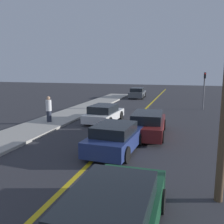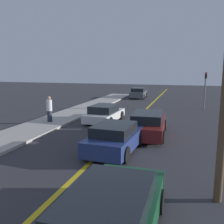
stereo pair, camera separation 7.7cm
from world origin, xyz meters
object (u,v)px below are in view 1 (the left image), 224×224
(car_ahead_center, at_px, (115,138))
(pedestrian_far_standing, at_px, (49,109))
(car_oncoming_far, at_px, (137,93))
(car_near_right_lane, at_px, (112,217))
(traffic_light, at_px, (204,87))
(car_far_distant, at_px, (148,124))
(car_parked_left_lot, at_px, (104,114))

(car_ahead_center, xyz_separation_m, pedestrian_far_standing, (-6.04, 4.38, 0.38))
(car_oncoming_far, relative_size, pedestrian_far_standing, 2.30)
(car_ahead_center, xyz_separation_m, car_oncoming_far, (-3.05, 21.30, -0.02))
(car_near_right_lane, xyz_separation_m, traffic_light, (2.99, 19.76, 1.51))
(car_oncoming_far, bearing_deg, pedestrian_far_standing, -102.77)
(car_near_right_lane, bearing_deg, traffic_light, 81.49)
(car_oncoming_far, bearing_deg, car_ahead_center, -84.59)
(traffic_light, bearing_deg, car_far_distant, -109.03)
(car_oncoming_far, distance_m, traffic_light, 10.85)
(car_ahead_center, height_order, traffic_light, traffic_light)
(car_far_distant, bearing_deg, pedestrian_far_standing, 168.45)
(car_parked_left_lot, bearing_deg, pedestrian_far_standing, -150.45)
(car_far_distant, distance_m, car_parked_left_lot, 4.56)
(car_oncoming_far, relative_size, traffic_light, 1.19)
(car_near_right_lane, height_order, traffic_light, traffic_light)
(car_near_right_lane, xyz_separation_m, car_far_distant, (-0.62, 9.31, 0.01))
(car_far_distant, xyz_separation_m, pedestrian_far_standing, (-7.05, 1.07, 0.38))
(car_near_right_lane, distance_m, car_ahead_center, 6.21)
(car_ahead_center, relative_size, car_parked_left_lot, 0.98)
(car_parked_left_lot, relative_size, car_oncoming_far, 0.99)
(pedestrian_far_standing, bearing_deg, traffic_light, 41.38)
(car_ahead_center, height_order, car_far_distant, car_far_distant)
(car_ahead_center, distance_m, car_far_distant, 3.47)
(car_oncoming_far, bearing_deg, car_parked_left_lot, -90.99)
(car_near_right_lane, relative_size, car_ahead_center, 1.19)
(traffic_light, bearing_deg, pedestrian_far_standing, -138.62)
(car_near_right_lane, relative_size, traffic_light, 1.38)
(car_parked_left_lot, height_order, pedestrian_far_standing, pedestrian_far_standing)
(car_near_right_lane, relative_size, car_far_distant, 1.02)
(car_far_distant, bearing_deg, car_oncoming_far, 99.76)
(car_near_right_lane, height_order, car_oncoming_far, car_near_right_lane)
(car_ahead_center, height_order, car_parked_left_lot, car_ahead_center)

